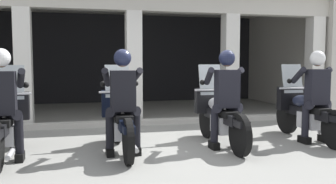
% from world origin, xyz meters
% --- Properties ---
extents(ground_plane, '(80.00, 80.00, 0.00)m').
position_xyz_m(ground_plane, '(0.00, 3.00, 0.00)').
color(ground_plane, gray).
extents(station_building, '(10.63, 4.93, 3.14)m').
position_xyz_m(station_building, '(-0.19, 5.15, 2.02)').
color(station_building, black).
rests_on(station_building, ground).
extents(kerb_strip, '(10.13, 0.24, 0.12)m').
position_xyz_m(kerb_strip, '(-0.19, 2.17, 0.06)').
color(kerb_strip, '#B7B5AD').
rests_on(kerb_strip, ground).
extents(motorcycle_far_left, '(0.62, 2.04, 1.35)m').
position_xyz_m(motorcycle_far_left, '(-2.49, -0.03, 0.50)').
color(motorcycle_far_left, black).
rests_on(motorcycle_far_left, ground).
extents(police_officer_far_left, '(0.63, 0.61, 1.58)m').
position_xyz_m(police_officer_far_left, '(-2.49, -0.32, 0.94)').
color(police_officer_far_left, black).
rests_on(police_officer_far_left, ground).
extents(motorcycle_center_left, '(0.62, 2.04, 1.35)m').
position_xyz_m(motorcycle_center_left, '(-0.83, -0.06, 0.50)').
color(motorcycle_center_left, black).
rests_on(motorcycle_center_left, ground).
extents(police_officer_center_left, '(0.63, 0.61, 1.58)m').
position_xyz_m(police_officer_center_left, '(-0.83, -0.34, 0.94)').
color(police_officer_center_left, black).
rests_on(police_officer_center_left, ground).
extents(motorcycle_center_right, '(0.62, 2.04, 1.35)m').
position_xyz_m(motorcycle_center_right, '(0.83, -0.03, 0.50)').
color(motorcycle_center_right, black).
rests_on(motorcycle_center_right, ground).
extents(police_officer_center_right, '(0.63, 0.61, 1.58)m').
position_xyz_m(police_officer_center_right, '(0.83, -0.32, 0.94)').
color(police_officer_center_right, black).
rests_on(police_officer_center_right, ground).
extents(motorcycle_far_right, '(0.62, 2.04, 1.35)m').
position_xyz_m(motorcycle_far_right, '(2.49, -0.02, 0.50)').
color(motorcycle_far_right, black).
rests_on(motorcycle_far_right, ground).
extents(police_officer_far_right, '(0.63, 0.61, 1.58)m').
position_xyz_m(police_officer_far_right, '(2.49, -0.30, 0.94)').
color(police_officer_far_right, black).
rests_on(police_officer_far_right, ground).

